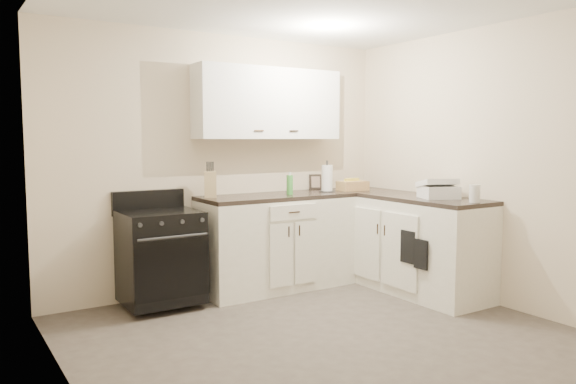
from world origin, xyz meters
TOP-DOWN VIEW (x-y plane):
  - floor at (0.00, 0.00)m, footprint 3.60×3.60m
  - wall_back at (0.00, 1.80)m, footprint 3.60×0.00m
  - wall_right at (1.80, 0.00)m, footprint 0.00×3.60m
  - wall_left at (-1.80, 0.00)m, footprint 0.00×3.60m
  - wall_front at (0.00, -1.80)m, footprint 3.60×0.00m
  - base_cabinets_back at (0.43, 1.50)m, footprint 1.55×0.60m
  - base_cabinets_right at (1.50, 0.85)m, footprint 0.60×1.90m
  - countertop_back at (0.43, 1.50)m, footprint 1.55×0.60m
  - countertop_right at (1.50, 0.85)m, footprint 0.60×1.90m
  - upper_cabinets at (0.43, 1.65)m, footprint 1.55×0.30m
  - stove at (-0.78, 1.48)m, footprint 0.66×0.57m
  - knife_block at (-0.24, 1.62)m, footprint 0.14×0.14m
  - paper_towel at (1.03, 1.48)m, footprint 0.12×0.12m
  - soap_bottle at (0.54, 1.44)m, footprint 0.08×0.08m
  - picture_frame at (1.08, 1.76)m, footprint 0.14×0.09m
  - wicker_basket at (1.35, 1.45)m, footprint 0.32×0.23m
  - countertop_grill at (1.52, 0.41)m, footprint 0.40×0.39m
  - glass_jar at (1.53, 0.00)m, footprint 0.12×0.12m
  - oven_mitt_near at (1.18, 0.27)m, footprint 0.02×0.15m
  - oven_mitt_far at (1.18, 0.44)m, footprint 0.02×0.17m

SIDE VIEW (x-z plane):
  - floor at x=0.00m, z-range 0.00..0.00m
  - base_cabinets_back at x=0.43m, z-range 0.00..0.90m
  - base_cabinets_right at x=1.50m, z-range 0.00..0.90m
  - stove at x=-0.78m, z-range 0.06..0.86m
  - oven_mitt_near at x=1.18m, z-range 0.34..0.60m
  - oven_mitt_far at x=1.18m, z-range 0.36..0.66m
  - countertop_back at x=0.43m, z-range 0.90..0.94m
  - countertop_right at x=1.50m, z-range 0.90..0.94m
  - wicker_basket at x=1.35m, z-range 0.94..1.04m
  - countertop_grill at x=1.52m, z-range 0.94..1.05m
  - glass_jar at x=1.53m, z-range 0.94..1.09m
  - picture_frame at x=1.08m, z-range 0.94..1.11m
  - soap_bottle at x=0.54m, z-range 0.94..1.13m
  - knife_block at x=-0.24m, z-range 0.94..1.19m
  - paper_towel at x=1.03m, z-range 0.94..1.22m
  - wall_back at x=0.00m, z-range -0.55..3.05m
  - wall_right at x=1.80m, z-range -0.55..3.05m
  - wall_left at x=-1.80m, z-range -0.55..3.05m
  - wall_front at x=0.00m, z-range -0.55..3.05m
  - upper_cabinets at x=0.43m, z-range 1.49..2.19m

